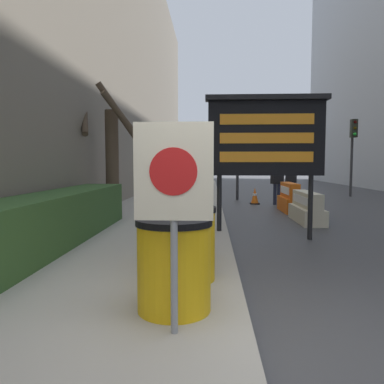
{
  "coord_description": "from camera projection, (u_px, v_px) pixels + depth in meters",
  "views": [
    {
      "loc": [
        -0.36,
        -2.95,
        1.57
      ],
      "look_at": [
        -0.8,
        5.76,
        0.9
      ],
      "focal_mm": 35.0,
      "sensor_mm": 36.0,
      "label": 1
    }
  ],
  "objects": [
    {
      "name": "pedestrian_passerby",
      "position": [
        291.0,
        178.0,
        15.25
      ],
      "size": [
        0.49,
        0.38,
        1.63
      ],
      "rotation": [
        0.0,
        0.0,
        2.83
      ],
      "color": "#23283D",
      "rests_on": "ground_plane"
    },
    {
      "name": "jersey_barrier_cream",
      "position": [
        307.0,
        209.0,
        10.01
      ],
      "size": [
        0.58,
        1.93,
        0.81
      ],
      "color": "beige",
      "rests_on": "ground_plane"
    },
    {
      "name": "traffic_cone_near",
      "position": [
        255.0,
        196.0,
        14.48
      ],
      "size": [
        0.36,
        0.36,
        0.64
      ],
      "color": "black",
      "rests_on": "ground_plane"
    },
    {
      "name": "warning_sign",
      "position": [
        174.0,
        187.0,
        3.0
      ],
      "size": [
        0.64,
        0.08,
        1.73
      ],
      "color": "gray",
      "rests_on": "sidewalk_left"
    },
    {
      "name": "barrel_drum_back",
      "position": [
        186.0,
        229.0,
        5.49
      ],
      "size": [
        0.73,
        0.73,
        0.89
      ],
      "color": "yellow",
      "rests_on": "sidewalk_left"
    },
    {
      "name": "pedestrian_worker",
      "position": [
        277.0,
        179.0,
        14.17
      ],
      "size": [
        0.5,
        0.39,
        1.65
      ],
      "rotation": [
        0.0,
        0.0,
        0.34
      ],
      "color": "#23283D",
      "rests_on": "ground_plane"
    },
    {
      "name": "sidewalk_left",
      "position": [
        34.0,
        342.0,
        3.12
      ],
      "size": [
        3.67,
        56.0,
        0.16
      ],
      "color": "#A39E93",
      "rests_on": "ground_plane"
    },
    {
      "name": "ground_plane",
      "position": [
        255.0,
        357.0,
        3.04
      ],
      "size": [
        120.0,
        120.0,
        0.0
      ],
      "primitive_type": "plane",
      "color": "#3F3F42"
    },
    {
      "name": "message_board",
      "position": [
        266.0,
        137.0,
        7.63
      ],
      "size": [
        2.46,
        0.36,
        2.93
      ],
      "color": "black",
      "rests_on": "ground_plane"
    },
    {
      "name": "traffic_light_near_curb",
      "position": [
        238.0,
        138.0,
        15.8
      ],
      "size": [
        0.28,
        0.44,
        3.65
      ],
      "color": "#2D2D30",
      "rests_on": "ground_plane"
    },
    {
      "name": "jersey_barrier_orange_far",
      "position": [
        290.0,
        199.0,
        12.2
      ],
      "size": [
        0.52,
        1.66,
        0.94
      ],
      "color": "orange",
      "rests_on": "ground_plane"
    },
    {
      "name": "bare_tree",
      "position": [
        111.0,
        149.0,
        10.31
      ],
      "size": [
        1.88,
        1.47,
        3.63
      ],
      "color": "#4C3D2D",
      "rests_on": "sidewalk_left"
    },
    {
      "name": "traffic_light_far_side",
      "position": [
        353.0,
        141.0,
        17.53
      ],
      "size": [
        0.28,
        0.44,
        3.63
      ],
      "color": "#2D2D30",
      "rests_on": "ground_plane"
    },
    {
      "name": "barrel_drum_middle",
      "position": [
        186.0,
        243.0,
        4.52
      ],
      "size": [
        0.73,
        0.73,
        0.89
      ],
      "color": "yellow",
      "rests_on": "sidewalk_left"
    },
    {
      "name": "building_left_facade",
      "position": [
        106.0,
        8.0,
        12.47
      ],
      "size": [
        0.4,
        50.4,
        13.51
      ],
      "color": "gray",
      "rests_on": "ground_plane"
    },
    {
      "name": "hedge_strip",
      "position": [
        50.0,
        221.0,
        6.3
      ],
      "size": [
        0.9,
        6.5,
        0.89
      ],
      "color": "#335628",
      "rests_on": "sidewalk_left"
    },
    {
      "name": "barrel_drum_foreground",
      "position": [
        174.0,
        264.0,
        3.56
      ],
      "size": [
        0.73,
        0.73,
        0.89
      ],
      "color": "yellow",
      "rests_on": "sidewalk_left"
    }
  ]
}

